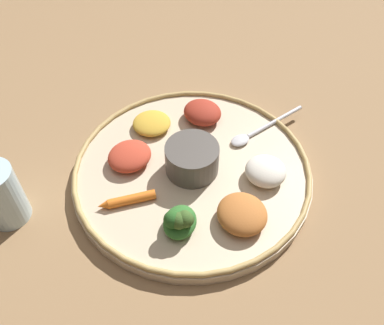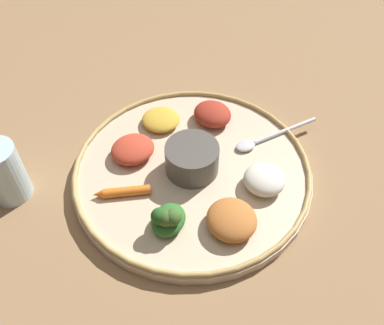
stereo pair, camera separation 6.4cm
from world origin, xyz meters
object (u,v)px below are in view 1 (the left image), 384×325
(center_bowl, at_px, (192,158))
(drinking_glass, at_px, (2,198))
(carrot_near_spoon, at_px, (128,200))
(spoon, at_px, (256,131))
(greens_pile, at_px, (180,221))

(center_bowl, distance_m, drinking_glass, 0.28)
(center_bowl, xyz_separation_m, carrot_near_spoon, (0.11, 0.04, -0.02))
(carrot_near_spoon, relative_size, drinking_glass, 0.89)
(drinking_glass, bearing_deg, spoon, -173.48)
(center_bowl, relative_size, greens_pile, 1.15)
(center_bowl, height_order, spoon, center_bowl)
(center_bowl, height_order, drinking_glass, drinking_glass)
(spoon, distance_m, carrot_near_spoon, 0.25)
(center_bowl, relative_size, carrot_near_spoon, 0.97)
(greens_pile, height_order, drinking_glass, drinking_glass)
(spoon, xyz_separation_m, greens_pile, (0.17, 0.15, 0.02))
(spoon, bearing_deg, carrot_near_spoon, 19.95)
(center_bowl, height_order, greens_pile, center_bowl)
(greens_pile, xyz_separation_m, carrot_near_spoon, (0.06, -0.06, -0.01))
(spoon, xyz_separation_m, carrot_near_spoon, (0.23, 0.08, 0.00))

